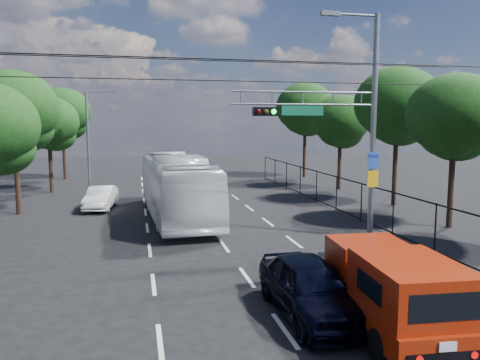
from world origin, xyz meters
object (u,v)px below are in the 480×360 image
object	(u,v)px
navy_hatchback	(310,287)
white_van	(101,198)
white_bus	(177,186)
red_pickup	(389,286)
signal_mast	(347,117)

from	to	relation	value
navy_hatchback	white_van	world-z (taller)	navy_hatchback
white_van	white_bus	bearing A→B (deg)	-31.75
red_pickup	white_bus	xyz separation A→B (m)	(-3.87, 14.68, 0.58)
signal_mast	white_bus	distance (m)	9.82
signal_mast	red_pickup	xyz separation A→B (m)	(-2.79, -8.43, -4.17)
white_bus	white_van	xyz separation A→B (m)	(-4.12, 3.38, -1.01)
white_bus	white_van	distance (m)	5.43
signal_mast	navy_hatchback	size ratio (longest dim) A/B	2.12
red_pickup	white_bus	size ratio (longest dim) A/B	0.47
signal_mast	navy_hatchback	xyz separation A→B (m)	(-4.36, -7.25, -4.48)
red_pickup	white_bus	distance (m)	15.19
white_bus	red_pickup	bearing A→B (deg)	-78.04
signal_mast	white_bus	size ratio (longest dim) A/B	0.80
navy_hatchback	white_bus	distance (m)	13.72
signal_mast	white_van	size ratio (longest dim) A/B	2.43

